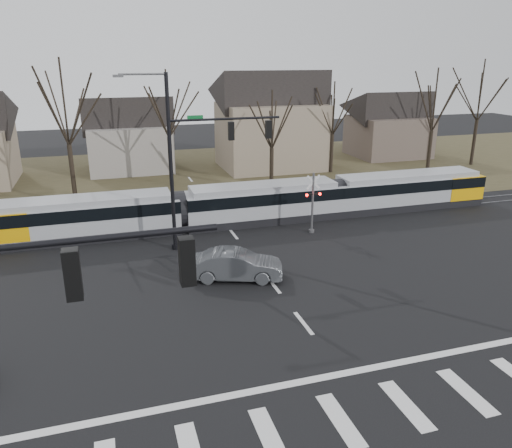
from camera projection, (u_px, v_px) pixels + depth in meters
name	position (u px, v px, depth m)	size (l,w,h in m)	color
ground	(323.00, 348.00, 19.82)	(140.00, 140.00, 0.00)	black
grass_verge	(187.00, 175.00, 48.80)	(140.00, 28.00, 0.01)	#38331E
crosswalk	(374.00, 412.00, 16.20)	(27.00, 2.60, 0.01)	silver
stop_line	(343.00, 373.00, 18.19)	(28.00, 0.35, 0.01)	silver
lane_dashes	(226.00, 225.00, 34.31)	(0.18, 30.00, 0.01)	silver
rail_pair	(227.00, 225.00, 34.12)	(90.00, 1.52, 0.06)	#59595E
tram	(261.00, 201.00, 34.56)	(35.32, 2.62, 2.68)	gray
sedan	(236.00, 265.00, 25.71)	(5.01, 3.08, 1.56)	#44474B
signal_pole_far	(198.00, 153.00, 28.65)	(9.28, 0.44, 10.20)	black
rail_crossing_signal	(313.00, 205.00, 32.21)	(1.08, 0.36, 4.00)	#59595B
tree_row	(219.00, 131.00, 42.34)	(59.20, 7.20, 10.00)	black
house_b	(129.00, 131.00, 49.76)	(8.64, 7.56, 7.65)	gray
house_c	(271.00, 116.00, 50.56)	(10.80, 8.64, 10.10)	#7F6F5C
house_d	(389.00, 121.00, 56.97)	(8.64, 7.56, 7.65)	brown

